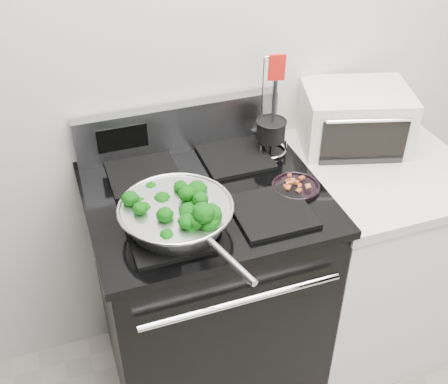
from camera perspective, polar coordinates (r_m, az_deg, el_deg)
name	(u,v)px	position (r m, az deg, el deg)	size (l,w,h in m)	color
back_wall	(254,32)	(2.06, 3.08, 15.97)	(4.00, 0.02, 2.70)	#BCB9B2
gas_range	(207,290)	(2.19, -1.73, -9.88)	(0.79, 0.69, 1.13)	black
counter	(363,255)	(2.43, 13.93, -6.20)	(0.62, 0.68, 0.92)	white
skillet	(177,215)	(1.71, -4.84, -2.32)	(0.35, 0.55, 0.08)	silver
broccoli_pile	(176,209)	(1.70, -4.92, -1.76)	(0.28, 0.28, 0.10)	black
bacon_plate	(296,184)	(1.91, 7.31, 0.79)	(0.16, 0.16, 0.04)	black
utensil_holder	(271,135)	(2.07, 4.77, 5.76)	(0.13, 0.13, 0.39)	silver
toaster_oven	(355,118)	(2.20, 13.14, 7.36)	(0.46, 0.39, 0.22)	beige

